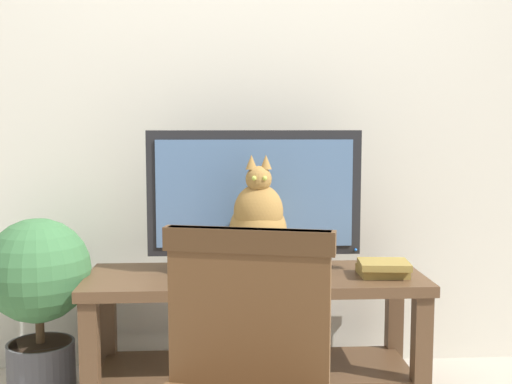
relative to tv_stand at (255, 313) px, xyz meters
The scene contains 7 objects.
back_wall 1.13m from the tv_stand, 98.18° to the left, with size 7.00×0.12×2.80m, color beige.
tv_stand is the anchor object (origin of this frame).
tv 0.48m from the tv_stand, 89.98° to the left, with size 0.89×0.20×0.60m.
media_box 0.21m from the tv_stand, 84.94° to the right, with size 0.35×0.28×0.07m.
cat 0.41m from the tv_stand, 84.95° to the right, with size 0.23×0.33×0.43m.
book_stack 0.56m from the tv_stand, ahead, with size 0.21×0.20×0.06m.
potted_plant 0.90m from the tv_stand, behind, with size 0.43×0.43×0.77m.
Camera 1 is at (-0.08, -1.96, 1.16)m, focal length 44.72 mm.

